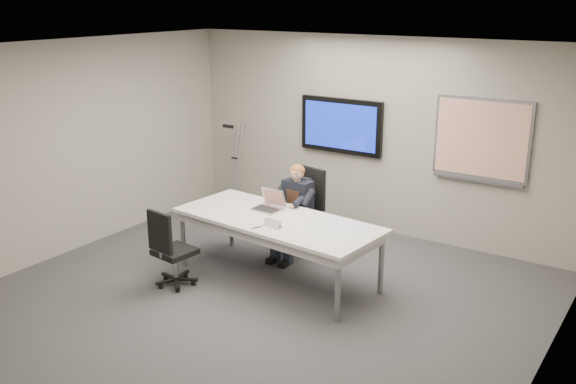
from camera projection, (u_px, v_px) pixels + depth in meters
The scene contains 15 objects.
floor at pixel (249, 306), 7.16m from camera, with size 6.00×6.00×0.02m, color #333335.
ceiling at pixel (244, 51), 6.33m from camera, with size 6.00×6.00×0.02m, color silver.
wall_back at pixel (373, 136), 9.14m from camera, with size 6.00×0.02×2.80m, color #9A948B.
wall_left at pixel (62, 150), 8.33m from camera, with size 0.02×6.00×2.80m, color #9A948B.
wall_right at pixel (544, 245), 5.17m from camera, with size 0.02×6.00×2.80m, color #9A948B.
conference_table at pixel (277, 225), 7.65m from camera, with size 2.62×1.28×0.78m.
tv_display at pixel (341, 126), 9.33m from camera, with size 1.30×0.09×0.80m.
whiteboard at pixel (481, 140), 8.26m from camera, with size 1.25×0.08×1.10m.
office_chair_far at pixel (302, 226), 8.59m from camera, with size 0.64×0.64×1.14m.
office_chair_near at pixel (173, 262), 7.57m from camera, with size 0.52×0.52×0.97m.
seated_person at pixel (291, 221), 8.35m from camera, with size 0.39×0.68×1.24m.
crutch at pixel (236, 164), 10.36m from camera, with size 0.19×0.43×1.42m, color #A0A3A8, non-canonical shape.
laptop at pixel (270, 204), 7.94m from camera, with size 0.36×0.34×0.25m.
name_tent at pixel (273, 223), 7.33m from camera, with size 0.23×0.06×0.09m, color silver, non-canonical shape.
pen at pixel (257, 227), 7.32m from camera, with size 0.01×0.01×0.14m, color black.
Camera 1 is at (3.92, -5.16, 3.33)m, focal length 40.00 mm.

